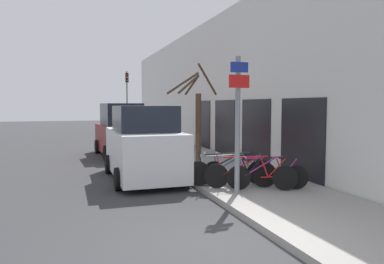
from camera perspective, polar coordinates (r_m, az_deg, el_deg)
The scene contains 14 objects.
ground_plane at distance 17.28m, azimuth -10.24°, elevation -3.71°, with size 80.00×80.00×0.00m, color #333335.
sidewalk_curb at distance 20.49m, azimuth -4.08°, elevation -2.20°, with size 3.20×32.00×0.15m.
building_facade at distance 20.79m, azimuth 0.64°, elevation 6.58°, with size 0.23×32.00×6.50m.
signpost at distance 9.33m, azimuth 6.98°, elevation 1.73°, with size 0.54×0.15×3.39m.
bicycle_0 at distance 9.96m, azimuth 11.47°, elevation -6.49°, with size 2.08×0.69×0.88m.
bicycle_1 at distance 9.90m, azimuth 8.89°, elevation -6.46°, with size 2.18×1.10×0.90m.
bicycle_2 at distance 10.15m, azimuth 5.93°, elevation -6.08°, with size 2.25×1.04×0.94m.
bicycle_3 at distance 10.42m, azimuth 5.69°, elevation -5.98°, with size 2.18×0.57×0.86m.
bicycle_4 at distance 10.89m, azimuth 6.94°, elevation -5.58°, with size 2.05×0.44×0.84m.
parked_car_0 at distance 11.84m, azimuth -7.38°, elevation -2.10°, with size 2.13×4.35×2.32m.
parked_car_1 at distance 17.41m, azimuth -10.79°, elevation -0.08°, with size 2.18×4.48×2.41m.
pedestrian_near at distance 19.90m, azimuth -2.44°, elevation 0.66°, with size 0.44×0.38×1.70m.
street_tree at distance 12.00m, azimuth 0.82°, elevation 1.49°, with size 1.86×0.96×3.53m.
traffic_light at distance 26.26m, azimuth -9.87°, elevation 5.62°, with size 0.20×0.30×4.50m.
Camera 1 is at (-2.28, -5.77, 2.36)m, focal length 35.00 mm.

